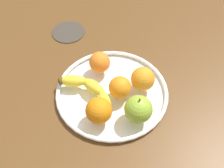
{
  "coord_description": "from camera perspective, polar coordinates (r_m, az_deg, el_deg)",
  "views": [
    {
      "loc": [
        -42.42,
        26.0,
        67.53
      ],
      "look_at": [
        0.0,
        0.0,
        4.8
      ],
      "focal_mm": 45.1,
      "sensor_mm": 36.0,
      "label": 1
    }
  ],
  "objects": [
    {
      "name": "orange_back_right",
      "position": [
        0.81,
        6.26,
        1.05
      ],
      "size": [
        6.98,
        6.98,
        6.98
      ],
      "primitive_type": "sphere",
      "color": "orange",
      "rests_on": "fruit_bowl"
    },
    {
      "name": "orange_back_left",
      "position": [
        0.79,
        1.63,
        -0.69
      ],
      "size": [
        6.44,
        6.44,
        6.44
      ],
      "primitive_type": "sphere",
      "color": "orange",
      "rests_on": "fruit_bowl"
    },
    {
      "name": "ambient_coaster",
      "position": [
        1.04,
        -8.84,
        10.43
      ],
      "size": [
        11.69,
        11.69,
        0.6
      ],
      "primitive_type": "cylinder",
      "color": "#3B332B",
      "rests_on": "ground_plane"
    },
    {
      "name": "fruit_bowl",
      "position": [
        0.83,
        -0.0,
        -1.66
      ],
      "size": [
        33.21,
        33.21,
        1.8
      ],
      "color": "white",
      "rests_on": "ground_plane"
    },
    {
      "name": "ground_plane",
      "position": [
        0.85,
        -0.0,
        -2.83
      ],
      "size": [
        129.0,
        129.0,
        4.0
      ],
      "primitive_type": "cube",
      "color": "brown"
    },
    {
      "name": "apple",
      "position": [
        0.74,
        5.38,
        -5.11
      ],
      "size": [
        7.62,
        7.62,
        8.42
      ],
      "color": "#8EB332",
      "rests_on": "fruit_bowl"
    },
    {
      "name": "orange_center",
      "position": [
        0.74,
        -2.69,
        -5.38
      ],
      "size": [
        7.19,
        7.19,
        7.19
      ],
      "primitive_type": "sphere",
      "color": "orange",
      "rests_on": "fruit_bowl"
    },
    {
      "name": "orange_front_right",
      "position": [
        0.85,
        -2.52,
        4.43
      ],
      "size": [
        6.45,
        6.45,
        6.45
      ],
      "primitive_type": "sphere",
      "color": "orange",
      "rests_on": "fruit_bowl"
    },
    {
      "name": "banana",
      "position": [
        0.81,
        -4.68,
        -1.16
      ],
      "size": [
        19.44,
        11.35,
        3.49
      ],
      "rotation": [
        0.0,
        0.0,
        0.32
      ],
      "color": "yellow",
      "rests_on": "fruit_bowl"
    }
  ]
}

